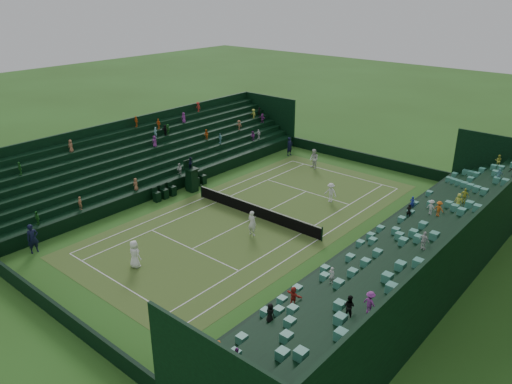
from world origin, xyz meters
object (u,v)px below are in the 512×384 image
(player_near_west, at_px, (135,254))
(umpire_chair, at_px, (192,177))
(tennis_net, at_px, (256,210))
(player_far_west, at_px, (314,159))
(player_near_east, at_px, (252,223))
(player_far_east, at_px, (331,193))

(player_near_west, bearing_deg, umpire_chair, -63.48)
(tennis_net, bearing_deg, player_far_west, 103.45)
(player_near_west, xyz_separation_m, player_near_east, (2.63, 7.77, 0.02))
(umpire_chair, height_order, player_near_east, umpire_chair)
(player_near_east, relative_size, player_far_east, 1.15)
(player_near_west, bearing_deg, player_near_east, -113.26)
(umpire_chair, xyz_separation_m, player_far_west, (4.55, 11.10, -0.34))
(player_far_east, bearing_deg, player_far_west, 130.16)
(tennis_net, relative_size, player_far_east, 7.41)
(player_near_east, bearing_deg, player_far_east, -95.52)
(player_far_west, distance_m, player_far_east, 7.72)
(tennis_net, distance_m, player_near_east, 2.90)
(player_near_west, distance_m, player_near_east, 8.20)
(umpire_chair, height_order, player_near_west, umpire_chair)
(player_near_west, relative_size, player_far_west, 0.96)
(umpire_chair, relative_size, player_far_east, 1.88)
(player_far_east, bearing_deg, tennis_net, -118.07)
(tennis_net, relative_size, player_far_west, 6.28)
(tennis_net, xyz_separation_m, player_far_east, (2.64, 5.94, 0.26))
(tennis_net, height_order, player_near_east, player_near_east)
(umpire_chair, bearing_deg, player_near_east, -16.91)
(tennis_net, xyz_separation_m, umpire_chair, (-7.29, 0.37, 0.74))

